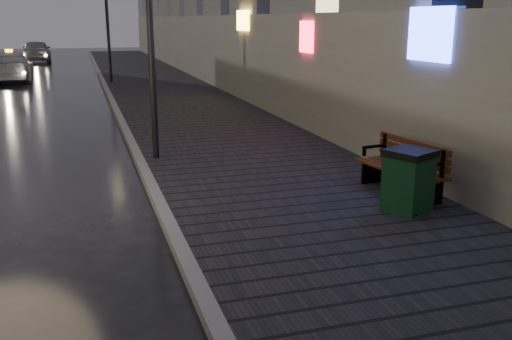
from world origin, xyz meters
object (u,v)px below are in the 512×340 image
(lamp_far, at_px, (107,9))
(bench, at_px, (404,167))
(taxi_mid, at_px, (11,67))
(trash_bin, at_px, (408,180))
(car_far, at_px, (37,51))

(lamp_far, bearing_deg, bench, -79.37)
(bench, bearing_deg, taxi_mid, 102.03)
(lamp_far, height_order, taxi_mid, lamp_far)
(lamp_far, distance_m, taxi_mid, 6.36)
(trash_bin, relative_size, car_far, 0.21)
(lamp_far, bearing_deg, car_far, 104.12)
(lamp_far, relative_size, bench, 2.85)
(lamp_far, xyz_separation_m, car_far, (-4.23, 16.83, -2.69))
(lamp_far, height_order, bench, lamp_far)
(lamp_far, xyz_separation_m, taxi_mid, (-4.70, 3.27, -2.76))
(bench, relative_size, taxi_mid, 0.37)
(bench, height_order, trash_bin, trash_bin)
(bench, xyz_separation_m, trash_bin, (-0.45, -0.86, 0.04))
(trash_bin, relative_size, taxi_mid, 0.19)
(bench, xyz_separation_m, taxi_mid, (-8.42, 23.10, 0.12))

